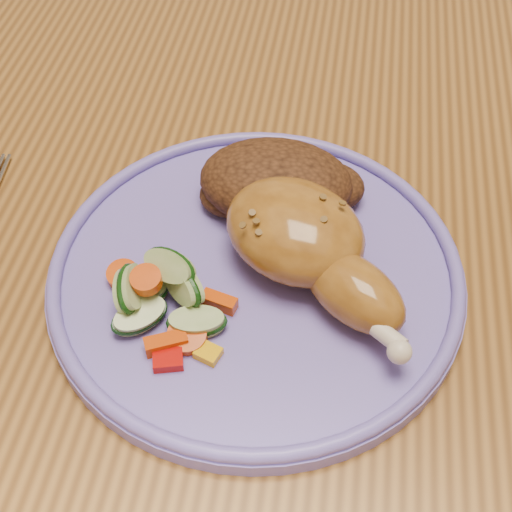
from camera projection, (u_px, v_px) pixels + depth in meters
The scene contains 7 objects.
dining_table at pixel (345, 279), 0.61m from camera, with size 0.90×1.40×0.75m.
chair_far at pixel (362, 46), 1.14m from camera, with size 0.42×0.42×0.91m.
plate at pixel (256, 275), 0.50m from camera, with size 0.29×0.29×0.01m, color #6A5BB9.
plate_rim at pixel (256, 265), 0.49m from camera, with size 0.29×0.29×0.01m, color #6A5BB9.
chicken_leg at pixel (309, 245), 0.48m from camera, with size 0.15×0.15×0.05m.
rice_pilaf at pixel (279, 184), 0.52m from camera, with size 0.12×0.08×0.05m.
vegetable_pile at pixel (162, 299), 0.46m from camera, with size 0.09×0.09×0.04m.
Camera 1 is at (-0.02, -0.39, 1.14)m, focal length 50.00 mm.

